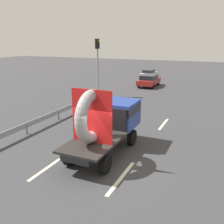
{
  "coord_description": "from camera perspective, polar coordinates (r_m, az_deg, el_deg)",
  "views": [
    {
      "loc": [
        4.7,
        -9.17,
        5.34
      ],
      "look_at": [
        -0.3,
        1.96,
        1.86
      ],
      "focal_mm": 40.67,
      "sensor_mm": 36.0,
      "label": 1
    }
  ],
  "objects": [
    {
      "name": "oncoming_car",
      "position": [
        37.73,
        8.19,
        8.59
      ],
      "size": [
        1.53,
        3.57,
        1.17
      ],
      "color": "black",
      "rests_on": "ground_plane"
    },
    {
      "name": "ground_plane",
      "position": [
        11.61,
        -2.68,
        -11.48
      ],
      "size": [
        120.0,
        120.0,
        0.0
      ],
      "primitive_type": "plane",
      "color": "#38383A"
    },
    {
      "name": "guardrail",
      "position": [
        16.71,
        -15.14,
        -1.38
      ],
      "size": [
        0.1,
        12.47,
        0.71
      ],
      "color": "gray",
      "rests_on": "ground_plane"
    },
    {
      "name": "traffic_light",
      "position": [
        24.6,
        -3.25,
        11.78
      ],
      "size": [
        0.42,
        0.36,
        5.44
      ],
      "color": "gray",
      "rests_on": "ground_plane"
    },
    {
      "name": "lane_dash_right_near",
      "position": [
        10.54,
        2.12,
        -14.5
      ],
      "size": [
        0.16,
        2.82,
        0.01
      ],
      "primitive_type": "cube",
      "rotation": [
        0.0,
        0.0,
        1.57
      ],
      "color": "beige",
      "rests_on": "ground_plane"
    },
    {
      "name": "lane_dash_left_far",
      "position": [
        18.27,
        1.84,
        -1.06
      ],
      "size": [
        0.16,
        2.8,
        0.01
      ],
      "primitive_type": "cube",
      "rotation": [
        0.0,
        0.0,
        1.57
      ],
      "color": "beige",
      "rests_on": "ground_plane"
    },
    {
      "name": "lane_dash_right_far",
      "position": [
        17.01,
        11.51,
        -2.68
      ],
      "size": [
        0.16,
        2.42,
        0.01
      ],
      "primitive_type": "cube",
      "rotation": [
        0.0,
        0.0,
        1.57
      ],
      "color": "beige",
      "rests_on": "ground_plane"
    },
    {
      "name": "lane_dash_left_near",
      "position": [
        11.5,
        -14.76,
        -12.29
      ],
      "size": [
        0.16,
        2.15,
        0.01
      ],
      "primitive_type": "cube",
      "rotation": [
        0.0,
        0.0,
        1.57
      ],
      "color": "beige",
      "rests_on": "ground_plane"
    },
    {
      "name": "flatbed_truck",
      "position": [
        12.4,
        -0.8,
        -1.73
      ],
      "size": [
        2.02,
        5.21,
        3.38
      ],
      "color": "black",
      "rests_on": "ground_plane"
    },
    {
      "name": "distant_sedan",
      "position": [
        30.54,
        8.3,
        7.1
      ],
      "size": [
        1.81,
        4.22,
        1.38
      ],
      "color": "black",
      "rests_on": "ground_plane"
    }
  ]
}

